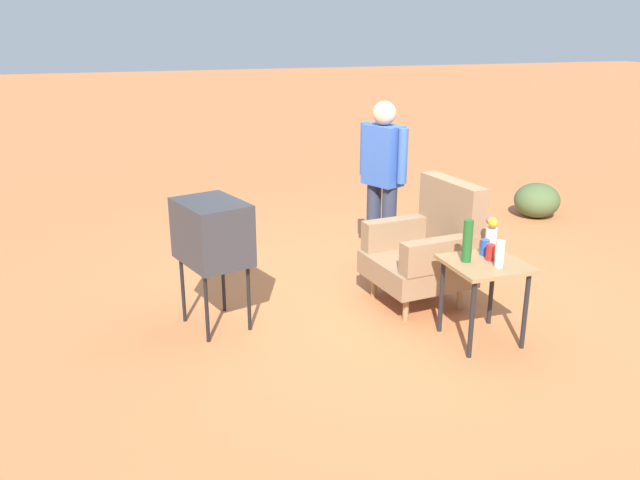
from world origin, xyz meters
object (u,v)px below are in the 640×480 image
at_px(armchair, 428,247).
at_px(person_standing, 382,176).
at_px(soda_can_red, 490,252).
at_px(bottle_short_clear, 500,254).
at_px(flower_vase, 491,232).
at_px(bottle_wine_green, 467,241).
at_px(tv_on_stand, 212,233).
at_px(soda_can_blue, 485,247).
at_px(side_table, 485,274).

relative_size(armchair, person_standing, 0.65).
xyz_separation_m(soda_can_red, bottle_short_clear, (0.15, -0.02, 0.04)).
bearing_deg(flower_vase, bottle_wine_green, -61.96).
bearing_deg(armchair, soda_can_red, 8.39).
bearing_deg(bottle_wine_green, tv_on_stand, -115.39).
bearing_deg(person_standing, soda_can_blue, 7.82).
xyz_separation_m(side_table, bottle_wine_green, (-0.06, -0.13, 0.25)).
height_order(person_standing, bottle_wine_green, person_standing).
bearing_deg(soda_can_red, side_table, -58.21).
bearing_deg(bottle_short_clear, soda_can_blue, 170.93).
xyz_separation_m(bottle_short_clear, flower_vase, (-0.34, 0.14, 0.05)).
distance_m(armchair, side_table, 0.79).
relative_size(side_table, flower_vase, 2.39).
relative_size(armchair, soda_can_blue, 8.69).
xyz_separation_m(tv_on_stand, bottle_short_clear, (1.00, 1.90, -0.05)).
height_order(tv_on_stand, soda_can_blue, tv_on_stand).
distance_m(armchair, tv_on_stand, 1.84).
distance_m(bottle_wine_green, bottle_short_clear, 0.25).
bearing_deg(tv_on_stand, bottle_short_clear, 62.25).
bearing_deg(tv_on_stand, flower_vase, 72.10).
xyz_separation_m(armchair, soda_can_red, (0.75, 0.11, 0.20)).
distance_m(bottle_short_clear, soda_can_blue, 0.26).
height_order(armchair, soda_can_red, armchair).
xyz_separation_m(tv_on_stand, soda_can_blue, (0.74, 1.95, -0.09)).
bearing_deg(tv_on_stand, soda_can_blue, 69.07).
height_order(person_standing, bottle_short_clear, person_standing).
bearing_deg(soda_can_blue, side_table, -28.02).
xyz_separation_m(bottle_wine_green, flower_vase, (-0.16, 0.31, -0.01)).
relative_size(side_table, person_standing, 0.39).
height_order(side_table, tv_on_stand, tv_on_stand).
bearing_deg(bottle_wine_green, soda_can_red, 81.75).
distance_m(tv_on_stand, person_standing, 1.90).
bearing_deg(tv_on_stand, bottle_wine_green, 64.61).
bearing_deg(side_table, soda_can_red, 121.79).
bearing_deg(bottle_short_clear, side_table, -163.57).
distance_m(side_table, flower_vase, 0.37).
distance_m(armchair, bottle_wine_green, 0.79).
bearing_deg(side_table, bottle_wine_green, -114.71).
height_order(soda_can_blue, flower_vase, flower_vase).
bearing_deg(soda_can_red, soda_can_blue, 168.79).
bearing_deg(flower_vase, armchair, -157.38).
bearing_deg(armchair, tv_on_stand, -93.09).
distance_m(armchair, bottle_short_clear, 0.94).
distance_m(side_table, person_standing, 1.68).
height_order(bottle_short_clear, soda_can_blue, bottle_short_clear).
bearing_deg(soda_can_blue, armchair, -168.39).
xyz_separation_m(armchair, bottle_short_clear, (0.90, 0.09, 0.23)).
distance_m(armchair, flower_vase, 0.67).
bearing_deg(soda_can_red, person_standing, -173.47).
height_order(side_table, bottle_short_clear, bottle_short_clear).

